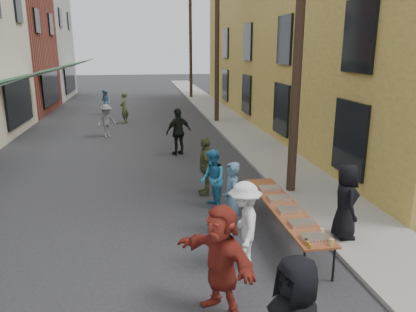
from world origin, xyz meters
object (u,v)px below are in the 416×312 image
object	(u,v)px
utility_pole_mid	(217,42)
serving_table	(284,208)
utility_pole_near	(299,36)
server	(346,201)
guest_front_c	(213,180)
utility_pole_far	(191,44)
catering_tray_sausage	(315,238)

from	to	relation	value
utility_pole_mid	serving_table	size ratio (longest dim) A/B	2.25
utility_pole_near	server	xyz separation A→B (m)	(0.05, -3.13, -3.56)
utility_pole_near	serving_table	distance (m)	4.83
guest_front_c	utility_pole_mid	bearing A→B (deg)	165.29
server	utility_pole_far	bearing A→B (deg)	9.99
utility_pole_far	server	size ratio (longest dim) A/B	5.36
utility_pole_near	server	world-z (taller)	utility_pole_near
serving_table	guest_front_c	world-z (taller)	guest_front_c
utility_pole_mid	catering_tray_sausage	bearing A→B (deg)	-94.20
utility_pole_mid	guest_front_c	world-z (taller)	utility_pole_mid
utility_pole_far	serving_table	xyz separation A→B (m)	(-1.20, -26.75, -3.79)
catering_tray_sausage	server	bearing A→B (deg)	45.36
serving_table	server	xyz separation A→B (m)	(1.25, -0.38, 0.23)
utility_pole_mid	server	bearing A→B (deg)	-89.81
utility_pole_near	serving_table	world-z (taller)	utility_pole_near
guest_front_c	utility_pole_far	bearing A→B (deg)	170.58
utility_pole_mid	catering_tray_sausage	distance (m)	16.86
utility_pole_far	serving_table	size ratio (longest dim) A/B	2.25
server	utility_pole_near	bearing A→B (deg)	10.80
serving_table	server	size ratio (longest dim) A/B	2.38
utility_pole_far	serving_table	distance (m)	27.05
utility_pole_mid	utility_pole_near	bearing A→B (deg)	-90.00
utility_pole_near	server	distance (m)	4.74
serving_table	utility_pole_near	bearing A→B (deg)	66.39
catering_tray_sausage	utility_pole_near	bearing A→B (deg)	74.72
utility_pole_mid	catering_tray_sausage	xyz separation A→B (m)	(-1.20, -16.40, -3.71)
utility_pole_mid	utility_pole_far	size ratio (longest dim) A/B	1.00
utility_pole_mid	serving_table	bearing A→B (deg)	-94.66
catering_tray_sausage	guest_front_c	size ratio (longest dim) A/B	0.31
utility_pole_far	server	bearing A→B (deg)	-89.89
guest_front_c	catering_tray_sausage	bearing A→B (deg)	15.91
utility_pole_near	guest_front_c	distance (m)	4.52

